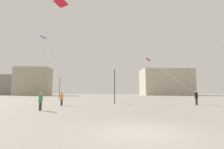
{
  "coord_description": "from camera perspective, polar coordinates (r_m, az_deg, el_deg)",
  "views": [
    {
      "loc": [
        -1.5,
        -6.61,
        1.59
      ],
      "look_at": [
        0.0,
        15.94,
        4.06
      ],
      "focal_mm": 26.3,
      "sensor_mm": 36.0,
      "label": 1
    }
  ],
  "objects": [
    {
      "name": "ground_plane",
      "position": [
        6.97,
        9.28,
        -19.37
      ],
      "size": [
        300.0,
        300.0,
        0.0
      ],
      "primitive_type": "plane",
      "color": "#9E9689"
    },
    {
      "name": "person_in_black",
      "position": [
        23.52,
        27.24,
        -6.99
      ],
      "size": [
        0.4,
        0.4,
        1.82
      ],
      "rotation": [
        0.0,
        0.0,
        1.92
      ],
      "color": "#2D2D33",
      "rests_on": "ground_plane"
    },
    {
      "name": "person_in_orange",
      "position": [
        21.1,
        -17.08,
        -7.84
      ],
      "size": [
        0.36,
        0.36,
        1.65
      ],
      "rotation": [
        0.0,
        0.0,
        3.5
      ],
      "color": "#2D2D33",
      "rests_on": "ground_plane"
    },
    {
      "name": "person_in_green",
      "position": [
        16.09,
        -23.59,
        -8.27
      ],
      "size": [
        0.35,
        0.35,
        1.6
      ],
      "rotation": [
        0.0,
        0.0,
        3.65
      ],
      "color": "#2D2D33",
      "rests_on": "ground_plane"
    },
    {
      "name": "kite_crimson_delta",
      "position": [
        26.31,
        -17.29,
        22.24
      ],
      "size": [
        1.84,
        2.55,
        13.4
      ],
      "color": "red"
    },
    {
      "name": "kite_magenta_delta",
      "position": [
        32.85,
        12.84,
        4.88
      ],
      "size": [
        3.37,
        11.54,
        7.1
      ],
      "color": "#D12899"
    },
    {
      "name": "kite_violet_delta",
      "position": [
        40.94,
        -22.66,
        11.63
      ],
      "size": [
        9.27,
        17.65,
        13.23
      ],
      "color": "purple"
    },
    {
      "name": "building_left_hall",
      "position": [
        113.83,
        -31.9,
        -3.13
      ],
      "size": [
        12.65,
        10.58,
        11.79
      ],
      "color": "gray",
      "rests_on": "ground_plane"
    },
    {
      "name": "building_centre_hall",
      "position": [
        95.35,
        -25.68,
        -2.2
      ],
      "size": [
        17.35,
        9.31,
        14.56
      ],
      "color": "#A39984",
      "rests_on": "ground_plane"
    },
    {
      "name": "building_right_hall",
      "position": [
        96.95,
        18.33,
        -2.6
      ],
      "size": [
        27.79,
        13.53,
        14.41
      ],
      "color": "#B2A893",
      "rests_on": "ground_plane"
    },
    {
      "name": "lamppost_east",
      "position": [
        23.5,
        0.92,
        -1.55
      ],
      "size": [
        0.36,
        0.36,
        5.27
      ],
      "color": "#2D2D30",
      "rests_on": "ground_plane"
    },
    {
      "name": "lamppost_west",
      "position": [
        38.23,
        -17.7,
        -3.01
      ],
      "size": [
        0.36,
        0.36,
        5.33
      ],
      "color": "#2D2D30",
      "rests_on": "ground_plane"
    }
  ]
}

